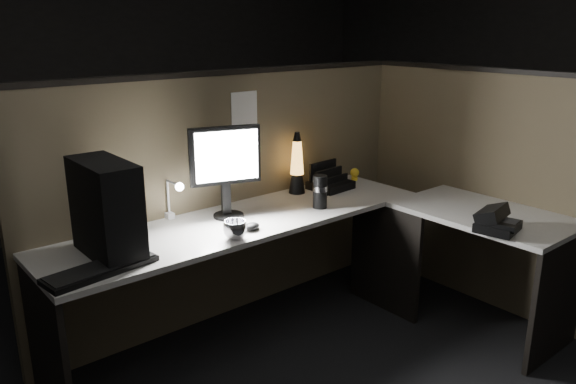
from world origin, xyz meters
TOP-DOWN VIEW (x-y plane):
  - floor at (0.00, 0.00)m, footprint 6.00×6.00m
  - room_shell at (0.00, 0.00)m, footprint 6.00×6.00m
  - partition_back at (0.00, 0.93)m, footprint 2.66×0.06m
  - partition_right at (1.33, 0.10)m, footprint 0.06×1.66m
  - desk at (0.18, 0.25)m, footprint 2.60×1.60m
  - pc_tower at (-0.94, 0.59)m, footprint 0.20×0.44m
  - monitor at (-0.20, 0.70)m, footprint 0.39×0.18m
  - keyboard at (-1.06, 0.43)m, footprint 0.52×0.23m
  - mouse at (-0.23, 0.43)m, footprint 0.11×0.08m
  - clip_lamp at (-0.47, 0.81)m, footprint 0.05×0.19m
  - organizer at (0.64, 0.74)m, footprint 0.27×0.24m
  - lava_lamp at (0.41, 0.80)m, footprint 0.11×0.11m
  - travel_mug at (0.31, 0.47)m, footprint 0.09×0.09m
  - steel_mug at (-0.37, 0.38)m, footprint 0.13×0.13m
  - figurine at (0.92, 0.77)m, footprint 0.06×0.06m
  - pinned_paper at (0.07, 0.90)m, footprint 0.19×0.00m
  - desk_phone at (0.76, -0.40)m, footprint 0.26×0.26m

SIDE VIEW (x-z plane):
  - floor at x=0.00m, z-range 0.00..0.00m
  - desk at x=0.18m, z-range 0.22..0.95m
  - keyboard at x=-1.06m, z-range 0.73..0.75m
  - mouse at x=-0.23m, z-range 0.73..0.77m
  - partition_back at x=0.00m, z-range 0.00..1.50m
  - partition_right at x=1.33m, z-range 0.00..1.50m
  - organizer at x=0.64m, z-range 0.68..0.87m
  - steel_mug at x=-0.37m, z-range 0.73..0.83m
  - desk_phone at x=0.76m, z-range 0.71..0.85m
  - figurine at x=0.92m, z-range 0.75..0.82m
  - travel_mug at x=0.31m, z-range 0.73..0.93m
  - clip_lamp at x=-0.47m, z-range 0.75..0.99m
  - lava_lamp at x=0.41m, z-range 0.70..1.10m
  - pc_tower at x=-0.94m, z-range 0.73..1.19m
  - monitor at x=-0.20m, z-range 0.78..1.30m
  - pinned_paper at x=0.07m, z-range 1.13..1.40m
  - room_shell at x=0.00m, z-range -1.38..4.62m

